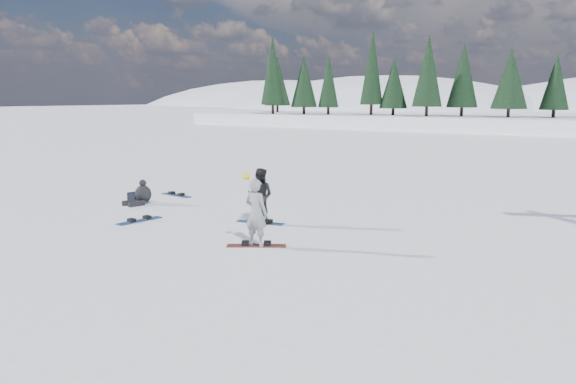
# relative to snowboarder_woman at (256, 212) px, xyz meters

# --- Properties ---
(ground) EXTENTS (420.00, 420.00, 0.00)m
(ground) POSITION_rel_snowboarder_woman_xyz_m (-2.23, 0.87, -0.88)
(ground) COLOR white
(ground) RESTS_ON ground
(alpine_backdrop) EXTENTS (412.50, 227.00, 53.20)m
(alpine_backdrop) POSITION_rel_snowboarder_woman_xyz_m (-13.96, 190.04, -14.85)
(alpine_backdrop) COLOR white
(alpine_backdrop) RESTS_ON ground
(snowboarder_woman) EXTENTS (0.64, 0.42, 1.88)m
(snowboarder_woman) POSITION_rel_snowboarder_woman_xyz_m (0.00, 0.00, 0.00)
(snowboarder_woman) COLOR #949599
(snowboarder_woman) RESTS_ON ground
(snowboarder_man) EXTENTS (0.93, 0.80, 1.67)m
(snowboarder_man) POSITION_rel_snowboarder_woman_xyz_m (-1.48, 2.21, -0.04)
(snowboarder_man) COLOR black
(snowboarder_man) RESTS_ON ground
(seated_rider) EXTENTS (0.77, 1.12, 0.87)m
(seated_rider) POSITION_rel_snowboarder_woman_xyz_m (-6.81, 2.41, -0.55)
(seated_rider) COLOR black
(seated_rider) RESTS_ON ground
(gear_bag) EXTENTS (0.47, 0.33, 0.30)m
(gear_bag) POSITION_rel_snowboarder_woman_xyz_m (-7.51, 2.66, -0.73)
(gear_bag) COLOR black
(gear_bag) RESTS_ON ground
(snowboard_woman) EXTENTS (1.41, 1.04, 0.03)m
(snowboard_woman) POSITION_rel_snowboarder_woman_xyz_m (0.00, 0.00, -0.86)
(snowboard_woman) COLOR maroon
(snowboard_woman) RESTS_ON ground
(snowboard_man) EXTENTS (1.53, 0.58, 0.03)m
(snowboard_man) POSITION_rel_snowboarder_woman_xyz_m (-1.48, 2.21, -0.86)
(snowboard_man) COLOR #1A5D91
(snowboard_man) RESTS_ON ground
(snowboard_loose_a) EXTENTS (0.46, 1.52, 0.03)m
(snowboard_loose_a) POSITION_rel_snowboarder_woman_xyz_m (-4.72, 0.39, -0.86)
(snowboard_loose_a) COLOR navy
(snowboard_loose_a) RESTS_ON ground
(snowboard_loose_c) EXTENTS (1.52, 0.44, 0.03)m
(snowboard_loose_c) POSITION_rel_snowboarder_woman_xyz_m (-6.99, 4.29, -0.86)
(snowboard_loose_c) COLOR #1B4D97
(snowboard_loose_c) RESTS_ON ground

